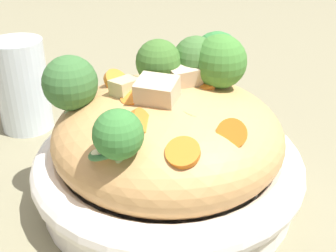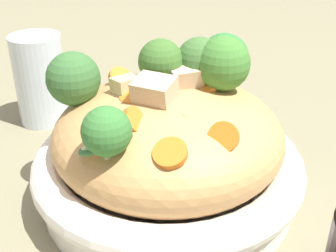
% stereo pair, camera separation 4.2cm
% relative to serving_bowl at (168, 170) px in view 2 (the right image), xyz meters
% --- Properties ---
extents(ground_plane, '(3.00, 3.00, 0.00)m').
position_rel_serving_bowl_xyz_m(ground_plane, '(0.00, 0.00, -0.03)').
color(ground_plane, '#7D775A').
extents(serving_bowl, '(0.27, 0.27, 0.05)m').
position_rel_serving_bowl_xyz_m(serving_bowl, '(0.00, 0.00, 0.00)').
color(serving_bowl, white).
rests_on(serving_bowl, ground_plane).
extents(noodle_heap, '(0.22, 0.22, 0.10)m').
position_rel_serving_bowl_xyz_m(noodle_heap, '(0.00, -0.00, 0.04)').
color(noodle_heap, tan).
rests_on(noodle_heap, serving_bowl).
extents(broccoli_florets, '(0.22, 0.15, 0.08)m').
position_rel_serving_bowl_xyz_m(broccoli_florets, '(0.01, 0.02, 0.10)').
color(broccoli_florets, '#99B673').
rests_on(broccoli_florets, serving_bowl).
extents(carrot_coins, '(0.11, 0.17, 0.03)m').
position_rel_serving_bowl_xyz_m(carrot_coins, '(-0.01, -0.02, 0.08)').
color(carrot_coins, orange).
rests_on(carrot_coins, serving_bowl).
extents(zucchini_slices, '(0.17, 0.17, 0.04)m').
position_rel_serving_bowl_xyz_m(zucchini_slices, '(-0.00, 0.00, 0.08)').
color(zucchini_slices, beige).
rests_on(zucchini_slices, serving_bowl).
extents(chicken_chunks, '(0.09, 0.07, 0.03)m').
position_rel_serving_bowl_xyz_m(chicken_chunks, '(0.00, 0.00, 0.09)').
color(chicken_chunks, '#CDB593').
rests_on(chicken_chunks, serving_bowl).
extents(drinking_glass, '(0.07, 0.07, 0.12)m').
position_rel_serving_bowl_xyz_m(drinking_glass, '(-0.11, 0.21, 0.03)').
color(drinking_glass, silver).
rests_on(drinking_glass, ground_plane).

